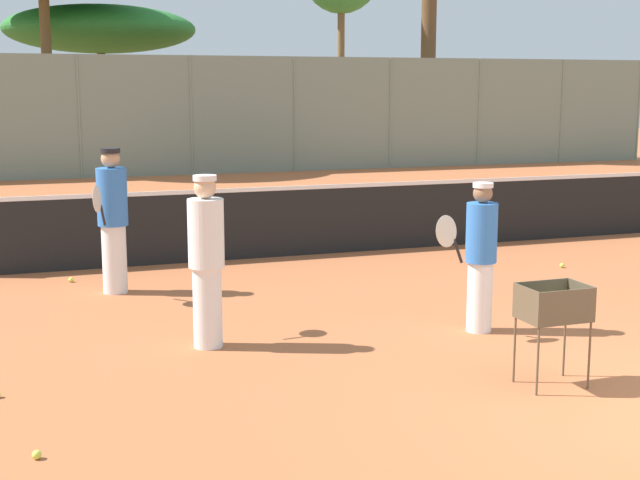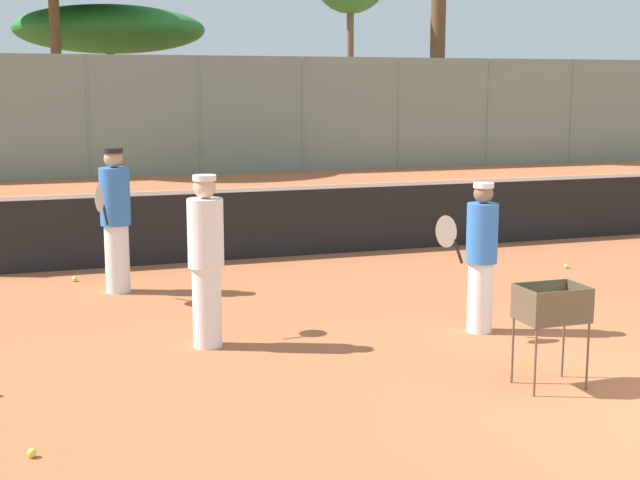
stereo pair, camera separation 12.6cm
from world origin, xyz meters
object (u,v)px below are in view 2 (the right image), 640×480
(ball_cart, at_px, (552,312))
(player_yellow_shirt, at_px, (481,255))
(tennis_net, at_px, (363,216))
(player_white_outfit, at_px, (206,258))
(player_red_cap, at_px, (115,218))

(ball_cart, bearing_deg, player_yellow_shirt, 81.26)
(tennis_net, relative_size, player_white_outfit, 6.63)
(player_red_cap, height_order, ball_cart, player_red_cap)
(player_red_cap, distance_m, player_yellow_shirt, 4.59)
(tennis_net, xyz_separation_m, player_red_cap, (-3.91, -1.58, 0.38))
(player_white_outfit, height_order, player_red_cap, player_red_cap)
(tennis_net, relative_size, player_red_cap, 6.28)
(tennis_net, relative_size, ball_cart, 12.75)
(player_white_outfit, distance_m, player_red_cap, 2.75)
(player_red_cap, relative_size, player_yellow_shirt, 1.15)
(tennis_net, height_order, ball_cart, tennis_net)
(player_yellow_shirt, xyz_separation_m, ball_cart, (-0.27, -1.73, -0.16))
(tennis_net, distance_m, player_red_cap, 4.24)
(player_red_cap, bearing_deg, ball_cart, 57.61)
(player_red_cap, bearing_deg, player_yellow_shirt, 72.33)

